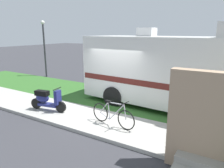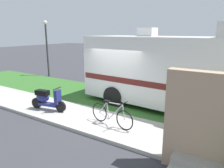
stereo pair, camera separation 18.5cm
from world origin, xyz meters
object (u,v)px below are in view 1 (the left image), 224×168
bicycle (113,115)px  motorhome_rv (172,70)px  street_lamp_post (44,43)px  pickup_truck_near (156,66)px  scooter (47,99)px

bicycle → motorhome_rv: bearing=70.5°
bicycle → street_lamp_post: bearing=150.4°
bicycle → pickup_truck_near: 7.82m
motorhome_rv → bicycle: size_ratio=4.23×
motorhome_rv → pickup_truck_near: motorhome_rv is taller
bicycle → street_lamp_post: size_ratio=0.44×
motorhome_rv → pickup_truck_near: 5.31m
scooter → street_lamp_post: 7.78m
scooter → pickup_truck_near: (1.69, 7.84, 0.40)m
motorhome_rv → pickup_truck_near: (-2.37, 4.71, -0.69)m
motorhome_rv → scooter: (-4.06, -3.13, -1.10)m
motorhome_rv → bicycle: motorhome_rv is taller
pickup_truck_near → scooter: bearing=-102.2°
motorhome_rv → pickup_truck_near: size_ratio=1.28×
motorhome_rv → scooter: motorhome_rv is taller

